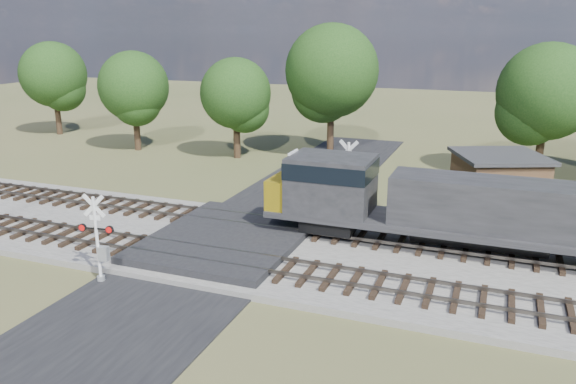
% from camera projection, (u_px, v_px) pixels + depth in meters
% --- Properties ---
extents(ground, '(160.00, 160.00, 0.00)m').
position_uv_depth(ground, '(224.00, 249.00, 27.20)').
color(ground, '#47502B').
rests_on(ground, ground).
extents(ballast_bed, '(140.00, 10.00, 0.30)m').
position_uv_depth(ballast_bed, '(437.00, 273.00, 24.16)').
color(ballast_bed, gray).
rests_on(ballast_bed, ground).
extents(road, '(7.00, 60.00, 0.08)m').
position_uv_depth(road, '(224.00, 248.00, 27.18)').
color(road, black).
rests_on(road, ground).
extents(crossing_panel, '(7.00, 9.00, 0.62)m').
position_uv_depth(crossing_panel, '(229.00, 240.00, 27.56)').
color(crossing_panel, '#262628').
rests_on(crossing_panel, ground).
extents(track_near, '(140.00, 2.60, 0.33)m').
position_uv_depth(track_near, '(267.00, 266.00, 24.21)').
color(track_near, black).
rests_on(track_near, ballast_bed).
extents(track_far, '(140.00, 2.60, 0.33)m').
position_uv_depth(track_far, '(305.00, 229.00, 28.70)').
color(track_far, black).
rests_on(track_far, ballast_bed).
extents(crossing_signal_near, '(1.55, 0.38, 3.87)m').
position_uv_depth(crossing_signal_near, '(100.00, 247.00, 23.20)').
color(crossing_signal_near, silver).
rests_on(crossing_signal_near, ground).
extents(crossing_signal_far, '(1.80, 0.39, 4.47)m').
position_uv_depth(crossing_signal_far, '(346.00, 186.00, 31.28)').
color(crossing_signal_far, silver).
rests_on(crossing_signal_far, ground).
extents(equipment_shed, '(6.28, 6.28, 3.27)m').
position_uv_depth(equipment_shed, '(498.00, 181.00, 33.09)').
color(equipment_shed, '#4E3221').
rests_on(equipment_shed, ground).
extents(treeline, '(82.85, 10.49, 10.81)m').
position_uv_depth(treeline, '(432.00, 87.00, 41.36)').
color(treeline, black).
rests_on(treeline, ground).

